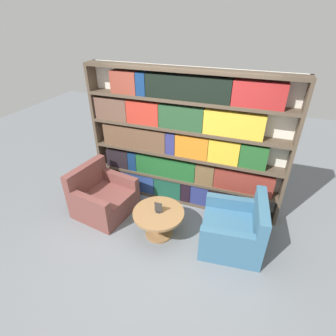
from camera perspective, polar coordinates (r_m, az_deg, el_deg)
name	(u,v)px	position (r m, az deg, el deg)	size (l,w,h in m)	color
ground_plane	(156,250)	(4.12, -2.70, -17.46)	(14.00, 14.00, 0.00)	slate
bookshelf	(183,143)	(4.43, 3.29, 5.35)	(3.34, 0.30, 2.38)	silver
armchair_left	(103,198)	(4.74, -14.05, -6.28)	(0.99, 1.01, 0.84)	brown
armchair_right	(234,230)	(4.12, 14.27, -12.99)	(0.96, 0.98, 0.84)	#386684
coffee_table	(159,218)	(4.12, -2.05, -10.90)	(0.79, 0.79, 0.45)	olive
table_sign	(158,208)	(3.99, -2.11, -8.72)	(0.12, 0.06, 0.17)	black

